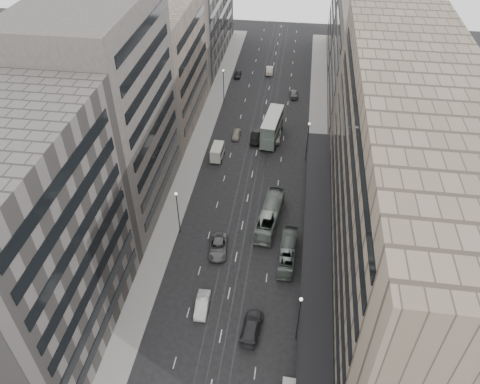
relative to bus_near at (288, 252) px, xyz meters
The scene contains 27 objects.
ground 11.75m from the bus_near, 131.37° to the right, with size 220.00×220.00×0.00m, color black.
sidewalk_right 29.09m from the bus_near, 81.52° to the left, with size 4.00×125.00×0.15m, color gray.
sidewalk_left 34.87m from the bus_near, 124.44° to the left, with size 4.00×125.00×0.15m, color gray.
department_store 19.36m from the bus_near, ahead, with size 19.20×60.00×30.00m.
building_right_mid 46.62m from the bus_near, 72.32° to the left, with size 15.00×28.00×24.00m, color #47423D.
building_right_far 75.60m from the bus_near, 79.34° to the left, with size 15.00×32.00×28.00m, color #5A5551.
building_left_a 36.34m from the bus_near, 150.16° to the right, with size 15.00×28.00×30.00m, color #5A5551.
building_left_b 34.69m from the bus_near, 160.68° to the left, with size 15.00×26.00×34.00m, color #47423D.
building_left_c 48.63m from the bus_near, 128.11° to the left, with size 15.00×28.00×25.00m, color gray.
building_left_d 77.12m from the bus_near, 112.58° to the left, with size 15.00×38.00×28.00m, color #5A5551.
lamp_right_near 14.43m from the bus_near, 81.78° to the right, with size 0.44×0.44×8.32m.
lamp_right_far 26.60m from the bus_near, 85.67° to the left, with size 0.44×0.44×8.32m.
lamp_left_near 18.13m from the bus_near, 169.45° to the left, with size 0.44×0.44×8.32m.
lamp_left_far 49.56m from the bus_near, 110.63° to the left, with size 0.44×0.44×8.32m.
bus_near is the anchor object (origin of this frame).
bus_far 8.19m from the bus_near, 114.18° to the left, with size 2.78×11.90×3.31m, color gray.
double_decker 32.95m from the bus_near, 99.06° to the left, with size 4.10×10.40×5.54m.
panel_van 28.60m from the bus_near, 121.75° to the left, with size 2.30×4.52×2.81m.
sedan_1 15.37m from the bus_near, 135.31° to the right, with size 1.68×4.82×1.59m, color silver.
sedan_2 10.65m from the bus_near, behind, with size 2.70×5.86×1.63m, color #5D5E60.
sedan_3 13.91m from the bus_near, 106.02° to the right, with size 2.41×5.93×1.72m, color #2B2B2E.
sedan_4 34.71m from the bus_near, 111.11° to the left, with size 1.59×3.94×1.34m, color #9E9583.
sedan_5 32.74m from the bus_near, 104.94° to the left, with size 1.82×5.22×1.72m, color black.
sedan_6 33.17m from the bus_near, 98.17° to the left, with size 2.75×5.96×1.66m, color #B5B5B0.
sedan_7 51.77m from the bus_near, 91.73° to the left, with size 1.86×4.57×1.33m, color slate.
sedan_8 62.46m from the bus_near, 105.04° to the left, with size 1.62×4.03×1.37m, color #232325.
sedan_9 64.02m from the bus_near, 97.51° to the left, with size 1.73×4.96×1.64m, color #C0B19F.
Camera 1 is at (7.29, -40.15, 53.06)m, focal length 35.00 mm.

